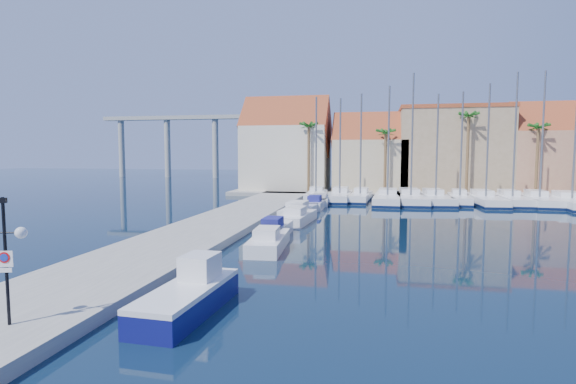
{
  "coord_description": "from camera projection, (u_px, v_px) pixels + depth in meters",
  "views": [
    {
      "loc": [
        3.02,
        -17.34,
        5.77
      ],
      "look_at": [
        -3.19,
        13.79,
        3.0
      ],
      "focal_mm": 28.0,
      "sensor_mm": 36.0,
      "label": 1
    }
  ],
  "objects": [
    {
      "name": "ground",
      "position": [
        299.0,
        297.0,
        18.04
      ],
      "size": [
        260.0,
        260.0,
        0.0
      ],
      "primitive_type": "plane",
      "color": "black",
      "rests_on": "ground"
    },
    {
      "name": "quay_west",
      "position": [
        210.0,
        228.0,
        32.96
      ],
      "size": [
        6.0,
        77.0,
        0.5
      ],
      "primitive_type": "cube",
      "color": "gray",
      "rests_on": "ground"
    },
    {
      "name": "shore_north",
      "position": [
        428.0,
        192.0,
        62.96
      ],
      "size": [
        54.0,
        16.0,
        0.5
      ],
      "primitive_type": "cube",
      "color": "gray",
      "rests_on": "ground"
    },
    {
      "name": "lamp_post",
      "position": [
        5.0,
        242.0,
        13.57
      ],
      "size": [
        1.32,
        0.58,
        3.95
      ],
      "rotation": [
        0.0,
        0.0,
        0.23
      ],
      "color": "black",
      "rests_on": "quay_west"
    },
    {
      "name": "fishing_boat",
      "position": [
        189.0,
        295.0,
        16.25
      ],
      "size": [
        2.12,
        5.59,
        1.92
      ],
      "rotation": [
        0.0,
        0.0,
        -0.05
      ],
      "color": "navy",
      "rests_on": "ground"
    },
    {
      "name": "motorboat_west_0",
      "position": [
        268.0,
        241.0,
        26.85
      ],
      "size": [
        2.26,
        5.9,
        1.4
      ],
      "rotation": [
        0.0,
        0.0,
        0.07
      ],
      "color": "white",
      "rests_on": "ground"
    },
    {
      "name": "motorboat_west_1",
      "position": [
        274.0,
        229.0,
        30.96
      ],
      "size": [
        1.7,
        5.28,
        1.4
      ],
      "rotation": [
        0.0,
        0.0,
        -0.0
      ],
      "color": "white",
      "rests_on": "ground"
    },
    {
      "name": "motorboat_west_2",
      "position": [
        297.0,
        217.0,
        36.96
      ],
      "size": [
        2.45,
        6.33,
        1.4
      ],
      "rotation": [
        0.0,
        0.0,
        -0.08
      ],
      "color": "white",
      "rests_on": "ground"
    },
    {
      "name": "motorboat_west_3",
      "position": [
        299.0,
        210.0,
        41.34
      ],
      "size": [
        2.74,
        7.23,
        1.4
      ],
      "rotation": [
        0.0,
        0.0,
        -0.07
      ],
      "color": "white",
      "rests_on": "ground"
    },
    {
      "name": "motorboat_west_4",
      "position": [
        315.0,
        203.0,
        46.78
      ],
      "size": [
        1.83,
        5.56,
        1.4
      ],
      "rotation": [
        0.0,
        0.0,
        -0.01
      ],
      "color": "white",
      "rests_on": "ground"
    },
    {
      "name": "motorboat_west_5",
      "position": [
        320.0,
        200.0,
        50.6
      ],
      "size": [
        2.21,
        5.99,
        1.4
      ],
      "rotation": [
        0.0,
        0.0,
        0.05
      ],
      "color": "white",
      "rests_on": "ground"
    },
    {
      "name": "sailboat_0",
      "position": [
        316.0,
        195.0,
        54.66
      ],
      "size": [
        2.65,
        8.62,
        12.39
      ],
      "rotation": [
        0.0,
        0.0,
        0.05
      ],
      "color": "white",
      "rests_on": "ground"
    },
    {
      "name": "sailboat_1",
      "position": [
        340.0,
        196.0,
        54.08
      ],
      "size": [
        2.7,
        9.7,
        12.15
      ],
      "rotation": [
        0.0,
        0.0,
        -0.01
      ],
      "color": "white",
      "rests_on": "ground"
    },
    {
      "name": "sailboat_2",
      "position": [
        361.0,
        196.0,
        53.36
      ],
      "size": [
        2.86,
        8.46,
        12.62
      ],
      "rotation": [
        0.0,
        0.0,
        -0.08
      ],
      "color": "white",
      "rests_on": "ground"
    },
    {
      "name": "sailboat_3",
      "position": [
        388.0,
        198.0,
        51.67
      ],
      "size": [
        3.5,
        11.2,
        13.22
      ],
      "rotation": [
        0.0,
        0.0,
        -0.05
      ],
      "color": "white",
      "rests_on": "ground"
    },
    {
      "name": "sailboat_4",
      "position": [
        410.0,
        198.0,
        51.87
      ],
      "size": [
        3.48,
        11.53,
        14.66
      ],
      "rotation": [
        0.0,
        0.0,
        0.04
      ],
      "color": "white",
      "rests_on": "ground"
    },
    {
      "name": "sailboat_5",
      "position": [
        434.0,
        198.0,
        51.35
      ],
      "size": [
        3.62,
        10.6,
        12.3
      ],
      "rotation": [
        0.0,
        0.0,
        0.09
      ],
      "color": "white",
      "rests_on": "ground"
    },
    {
      "name": "sailboat_6",
      "position": [
        459.0,
        198.0,
        50.88
      ],
      "size": [
        2.91,
        8.47,
        12.51
      ],
      "rotation": [
        0.0,
        0.0,
        -0.09
      ],
      "color": "white",
      "rests_on": "ground"
    },
    {
      "name": "sailboat_7",
      "position": [
        484.0,
        199.0,
        50.07
      ],
      "size": [
        3.27,
        10.31,
        13.25
      ],
      "rotation": [
        0.0,
        0.0,
        0.06
      ],
      "color": "white",
      "rests_on": "ground"
    },
    {
      "name": "sailboat_8",
      "position": [
        511.0,
        199.0,
        50.09
      ],
      "size": [
        2.76,
        9.62,
        14.49
      ],
      "rotation": [
        0.0,
        0.0,
        0.02
      ],
      "color": "white",
      "rests_on": "ground"
    },
    {
      "name": "sailboat_9",
      "position": [
        538.0,
        200.0,
        49.51
      ],
      "size": [
        3.21,
        10.17,
        14.5
      ],
      "rotation": [
        0.0,
        0.0,
        -0.06
      ],
      "color": "white",
      "rests_on": "ground"
    },
    {
      "name": "sailboat_10",
      "position": [
        570.0,
        202.0,
        47.92
      ],
      "size": [
        3.75,
        11.65,
        13.16
      ],
      "rotation": [
        0.0,
        0.0,
        -0.06
      ],
      "color": "white",
      "rests_on": "ground"
    },
    {
      "name": "building_0",
      "position": [
        287.0,
        148.0,
        65.33
      ],
      "size": [
        12.3,
        9.0,
        13.5
      ],
      "color": "beige",
      "rests_on": "shore_north"
    },
    {
      "name": "building_1",
      "position": [
        370.0,
        156.0,
        63.1
      ],
      "size": [
        10.3,
        8.0,
        11.0
      ],
      "color": "#C0B087",
      "rests_on": "shore_north"
    },
    {
      "name": "building_2",
      "position": [
        451.0,
        149.0,
        61.85
      ],
      "size": [
        14.2,
        10.2,
        11.5
      ],
      "color": "#99805E",
      "rests_on": "shore_north"
    },
    {
      "name": "building_3",
      "position": [
        549.0,
        152.0,
        58.57
      ],
      "size": [
        10.3,
        8.0,
        12.0
      ],
      "color": "tan",
      "rests_on": "shore_north"
    },
    {
      "name": "palm_0",
      "position": [
        309.0,
        128.0,
        59.45
      ],
      "size": [
        2.6,
        2.6,
        10.15
      ],
      "color": "brown",
      "rests_on": "shore_north"
    },
    {
      "name": "palm_1",
      "position": [
        386.0,
        134.0,
        57.58
      ],
      "size": [
        2.6,
        2.6,
        9.15
      ],
      "color": "brown",
      "rests_on": "shore_north"
    },
    {
      "name": "palm_2",
      "position": [
        469.0,
        118.0,
        55.47
      ],
      "size": [
        2.6,
        2.6,
        11.15
      ],
      "color": "brown",
      "rests_on": "shore_north"
    },
    {
      "name": "palm_3",
      "position": [
        539.0,
        129.0,
        54.03
      ],
      "size": [
        2.6,
        2.6,
        9.65
      ],
      "color": "brown",
      "rests_on": "shore_north"
    },
    {
      "name": "viaduct",
      "position": [
        195.0,
        134.0,
        104.87
      ],
      "size": [
        48.0,
        2.2,
        14.45
      ],
      "color": "#9E9E99",
      "rests_on": "ground"
    }
  ]
}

